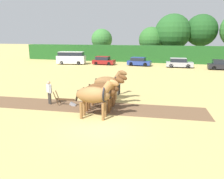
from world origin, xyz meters
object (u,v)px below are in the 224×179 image
(farmer_at_plow, at_px, (49,91))
(parked_van, at_px, (71,58))
(draft_horse_lead_right, at_px, (100,92))
(parked_car_left, at_px, (104,61))
(tree_center, at_px, (201,30))
(parked_car_center_left, at_px, (139,62))
(parked_car_center_right, at_px, (223,65))
(draft_horse_trail_right, at_px, (108,82))
(draft_horse_lead_left, at_px, (95,95))
(farmer_beside_team, at_px, (119,82))
(tree_center_left, at_px, (173,32))
(draft_horse_trail_left, at_px, (105,88))
(tree_left, at_px, (151,40))
(parked_car_center, at_px, (179,63))
(tree_far_left, at_px, (102,39))
(plow, at_px, (67,101))

(farmer_at_plow, xyz_separation_m, parked_van, (-9.29, 22.29, 0.14))
(draft_horse_lead_right, distance_m, parked_car_left, 24.89)
(tree_center, distance_m, parked_car_center_left, 17.69)
(farmer_at_plow, xyz_separation_m, parked_car_center_right, (15.52, 22.33, -0.28))
(draft_horse_lead_right, relative_size, draft_horse_trail_right, 1.12)
(farmer_at_plow, bearing_deg, draft_horse_lead_left, -78.39)
(draft_horse_lead_right, height_order, farmer_beside_team, draft_horse_lead_right)
(parked_car_center_right, bearing_deg, parked_car_left, 178.13)
(tree_center_left, xyz_separation_m, parked_car_center_left, (-5.05, -11.62, -5.06))
(draft_horse_trail_right, relative_size, farmer_at_plow, 1.57)
(parked_car_left, distance_m, parked_car_center_left, 6.27)
(draft_horse_trail_left, xyz_separation_m, parked_car_left, (-7.48, 22.38, -0.54))
(farmer_at_plow, bearing_deg, tree_left, 28.58)
(parked_car_center, bearing_deg, draft_horse_lead_left, -104.87)
(tree_far_left, height_order, plow, tree_far_left)
(farmer_beside_team, bearing_deg, tree_center, 90.60)
(draft_horse_lead_right, distance_m, farmer_at_plow, 4.12)
(parked_van, bearing_deg, tree_left, 32.64)
(parked_car_center_left, xyz_separation_m, parked_car_center, (6.53, -0.36, 0.03))
(draft_horse_trail_left, height_order, plow, draft_horse_trail_left)
(tree_far_left, distance_m, tree_center, 21.43)
(farmer_at_plow, bearing_deg, parked_car_center_left, 27.70)
(draft_horse_lead_right, xyz_separation_m, parked_van, (-13.37, 22.73, -0.17))
(plow, bearing_deg, tree_center_left, 74.48)
(tree_far_left, bearing_deg, draft_horse_lead_right, -71.52)
(tree_left, xyz_separation_m, draft_horse_trail_left, (0.45, -33.61, -2.97))
(parked_car_center_left, relative_size, parked_car_center, 0.95)
(farmer_at_plow, bearing_deg, parked_car_center, 12.49)
(plow, bearing_deg, parked_car_left, 96.74)
(parked_van, bearing_deg, draft_horse_trail_right, -67.82)
(draft_horse_trail_right, height_order, parked_car_center_left, draft_horse_trail_right)
(tree_center_left, height_order, parked_car_center_right, tree_center_left)
(parked_van, height_order, parked_car_center, parked_van)
(tree_left, xyz_separation_m, draft_horse_lead_right, (0.57, -34.93, -2.90))
(draft_horse_trail_left, bearing_deg, farmer_beside_team, 80.77)
(draft_horse_trail_right, distance_m, parked_car_left, 22.32)
(tree_left, xyz_separation_m, farmer_beside_team, (0.67, -30.49, -3.13))
(parked_car_center_left, bearing_deg, tree_left, 90.87)
(tree_left, height_order, parked_car_center, tree_left)
(parked_car_center, height_order, parked_car_center_right, parked_car_center)
(tree_center_left, height_order, draft_horse_trail_left, tree_center_left)
(draft_horse_lead_left, bearing_deg, parked_car_center, 73.23)
(parked_car_left, xyz_separation_m, parked_car_center, (12.79, -0.18, 0.03))
(draft_horse_lead_left, xyz_separation_m, parked_van, (-13.48, 24.05, -0.31))
(parked_car_center, xyz_separation_m, parked_car_center_right, (6.24, -0.76, -0.02))
(plow, relative_size, farmer_at_plow, 0.96)
(parked_van, height_order, parked_car_center_left, parked_van)
(parked_car_center, bearing_deg, tree_center_left, 93.74)
(draft_horse_trail_left, height_order, draft_horse_trail_right, draft_horse_trail_right)
(draft_horse_lead_left, bearing_deg, draft_horse_lead_right, 89.44)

